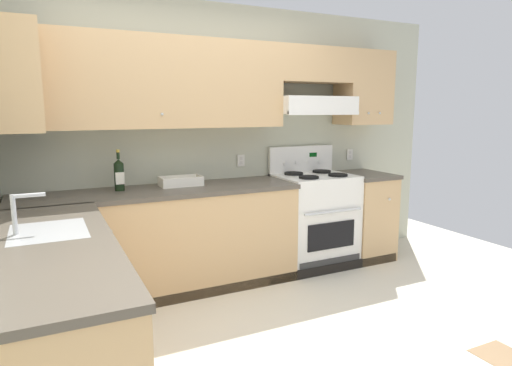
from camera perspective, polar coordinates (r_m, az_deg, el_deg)
The scene contains 8 objects.
ground_plane at distance 3.14m, azimuth 1.24°, elevation -20.67°, with size 7.04×7.04×0.00m, color beige.
floor_accent_tile at distance 3.46m, azimuth 29.18°, elevation -18.89°, with size 0.30×0.30×0.01m, color olive.
wall_back at distance 4.27m, azimuth -3.43°, elevation 8.13°, with size 4.68×0.57×2.55m.
counter_back_run at distance 4.03m, azimuth -6.85°, elevation -6.85°, with size 3.60×0.65×0.91m.
counter_left_run at distance 2.66m, azimuth -24.34°, elevation -16.28°, with size 0.63×1.91×1.13m.
stove at distance 4.55m, azimuth 7.54°, elevation -4.61°, with size 0.76×0.62×1.20m.
wine_bottle at distance 3.83m, azimuth -17.26°, elevation 1.10°, with size 0.08×0.08×0.34m.
bowl at distance 3.97m, azimuth -9.68°, elevation 0.06°, with size 0.37×0.20×0.08m.
Camera 1 is at (-1.25, -2.41, 1.58)m, focal length 31.00 mm.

